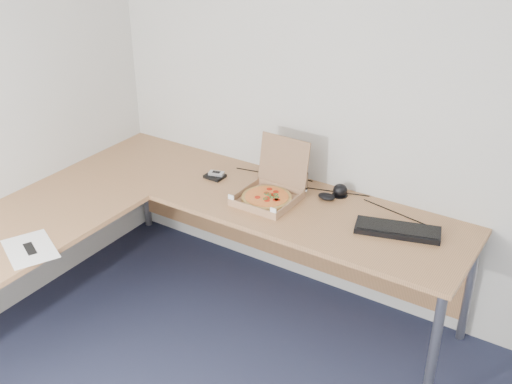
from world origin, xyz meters
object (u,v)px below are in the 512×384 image
Objects in this scene: pizza_box at (269,194)px; drinking_glass at (303,182)px; keyboard at (398,230)px; wallet at (215,176)px; desk at (171,215)px.

pizza_box reaches higher than drinking_glass.
drinking_glass is at bearing 150.33° from keyboard.
drinking_glass is at bearing 17.19° from wallet.
keyboard is at bearing 22.03° from desk.
pizza_box is 0.24m from drinking_glass.
desk is 0.80m from drinking_glass.
keyboard reaches higher than wallet.
keyboard is (1.16, 0.47, 0.04)m from desk.
wallet is at bearing 163.25° from keyboard.
keyboard is at bearing -13.16° from drinking_glass.
pizza_box is 3.26× the size of wallet.
drinking_glass reaches higher than desk.
wallet is (-0.54, -0.15, -0.05)m from drinking_glass.
desk is 21.66× the size of wallet.
pizza_box is 0.85× the size of keyboard.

